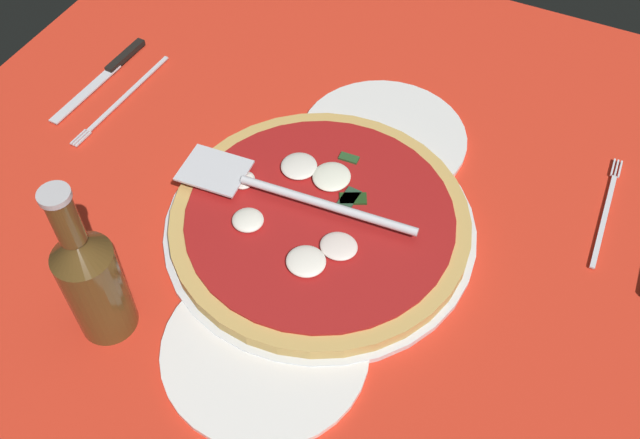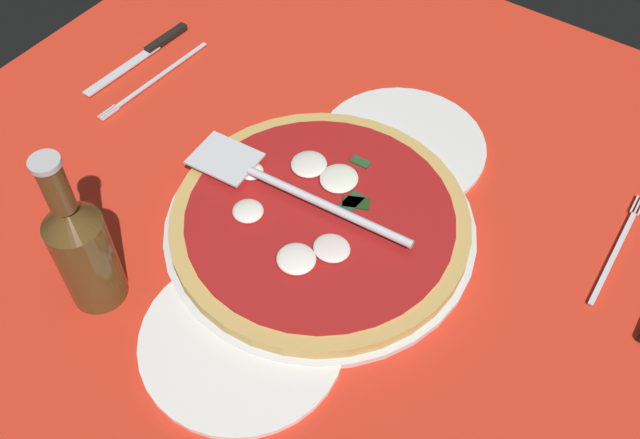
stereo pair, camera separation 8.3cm
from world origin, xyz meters
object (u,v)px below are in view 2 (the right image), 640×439
at_px(pizza_server, 286,185).
at_px(beer_bottle, 83,249).
at_px(dinner_plate_right, 242,339).
at_px(place_setting_near, 151,67).
at_px(dinner_plate_left, 402,146).
at_px(place_setting_far, 640,272).
at_px(pizza, 319,219).

xyz_separation_m(pizza_server, beer_bottle, (0.21, -0.10, 0.04)).
xyz_separation_m(dinner_plate_right, beer_bottle, (0.04, -0.17, 0.08)).
bearing_deg(pizza_server, beer_bottle, 61.64).
relative_size(dinner_plate_right, place_setting_near, 1.01).
relative_size(dinner_plate_left, dinner_plate_right, 1.00).
distance_m(dinner_plate_left, place_setting_far, 0.32).
xyz_separation_m(pizza, beer_bottle, (0.21, -0.15, 0.06)).
xyz_separation_m(dinner_plate_left, place_setting_near, (0.07, -0.38, -0.00)).
relative_size(pizza, place_setting_far, 1.72).
bearing_deg(dinner_plate_right, beer_bottle, -75.91).
height_order(pizza_server, place_setting_near, pizza_server).
bearing_deg(place_setting_near, pizza_server, 75.95).
distance_m(pizza_server, place_setting_far, 0.41).
distance_m(dinner_plate_left, beer_bottle, 0.42).
bearing_deg(pizza, beer_bottle, -35.14).
distance_m(dinner_plate_right, pizza_server, 0.19).
bearing_deg(pizza, place_setting_far, 115.03).
distance_m(pizza, pizza_server, 0.06).
distance_m(dinner_plate_left, pizza_server, 0.18).
bearing_deg(dinner_plate_left, dinner_plate_right, 1.32).
relative_size(dinner_plate_right, pizza, 0.62).
bearing_deg(dinner_plate_left, pizza_server, -20.39).
height_order(dinner_plate_left, dinner_plate_right, same).
bearing_deg(dinner_plate_left, place_setting_near, -79.60).
bearing_deg(place_setting_far, place_setting_near, 92.43).
distance_m(dinner_plate_right, place_setting_far, 0.45).
bearing_deg(dinner_plate_left, place_setting_far, 87.21).
distance_m(pizza, beer_bottle, 0.26).
distance_m(pizza, place_setting_near, 0.38).
relative_size(place_setting_far, beer_bottle, 0.95).
bearing_deg(pizza, place_setting_near, -105.50).
distance_m(pizza_server, beer_bottle, 0.24).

